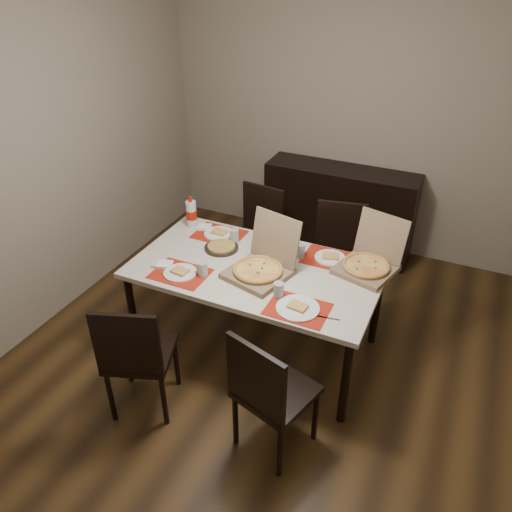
% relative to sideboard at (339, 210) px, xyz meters
% --- Properties ---
extents(ground, '(3.80, 4.00, 0.02)m').
position_rel_sideboard_xyz_m(ground, '(0.00, -1.78, -0.46)').
color(ground, '#432C14').
rests_on(ground, ground).
extents(room_walls, '(3.84, 4.02, 2.62)m').
position_rel_sideboard_xyz_m(room_walls, '(0.00, -1.35, 1.28)').
color(room_walls, gray).
rests_on(room_walls, ground).
extents(sideboard, '(1.50, 0.40, 0.90)m').
position_rel_sideboard_xyz_m(sideboard, '(0.00, 0.00, 0.00)').
color(sideboard, black).
rests_on(sideboard, ground).
extents(dining_table, '(1.80, 1.00, 0.75)m').
position_rel_sideboard_xyz_m(dining_table, '(-0.14, -1.73, 0.23)').
color(dining_table, beige).
rests_on(dining_table, ground).
extents(chair_near_left, '(0.54, 0.54, 0.93)m').
position_rel_sideboard_xyz_m(chair_near_left, '(-0.57, -2.65, 0.06)').
color(chair_near_left, black).
rests_on(chair_near_left, ground).
extents(chair_near_right, '(0.52, 0.52, 0.93)m').
position_rel_sideboard_xyz_m(chair_near_right, '(0.34, -2.58, 0.06)').
color(chair_near_right, black).
rests_on(chair_near_right, ground).
extents(chair_far_left, '(0.46, 0.46, 0.93)m').
position_rel_sideboard_xyz_m(chair_far_left, '(-0.52, -0.87, 0.06)').
color(chair_far_left, black).
rests_on(chair_far_left, ground).
extents(chair_far_right, '(0.50, 0.50, 0.93)m').
position_rel_sideboard_xyz_m(chair_far_right, '(0.25, -0.89, 0.06)').
color(chair_far_right, black).
rests_on(chair_far_right, ground).
extents(setting_near_left, '(0.45, 0.30, 0.11)m').
position_rel_sideboard_xyz_m(setting_near_left, '(-0.57, -2.02, 0.32)').
color(setting_near_left, '#AE1A0B').
rests_on(setting_near_left, dining_table).
extents(setting_near_right, '(0.48, 0.30, 0.11)m').
position_rel_sideboard_xyz_m(setting_near_right, '(0.28, -2.05, 0.32)').
color(setting_near_right, '#AE1A0B').
rests_on(setting_near_right, dining_table).
extents(setting_far_left, '(0.43, 0.30, 0.11)m').
position_rel_sideboard_xyz_m(setting_far_left, '(-0.59, -1.42, 0.32)').
color(setting_far_left, '#AE1A0B').
rests_on(setting_far_left, dining_table).
extents(setting_far_right, '(0.48, 0.30, 0.11)m').
position_rel_sideboard_xyz_m(setting_far_right, '(0.26, -1.41, 0.32)').
color(setting_far_right, '#AE1A0B').
rests_on(setting_far_right, dining_table).
extents(napkin_loose, '(0.14, 0.14, 0.02)m').
position_rel_sideboard_xyz_m(napkin_loose, '(-0.09, -1.85, 0.31)').
color(napkin_loose, white).
rests_on(napkin_loose, dining_table).
extents(pizza_box_center, '(0.50, 0.53, 0.40)m').
position_rel_sideboard_xyz_m(pizza_box_center, '(-0.07, -1.79, 0.36)').
color(pizza_box_center, brown).
rests_on(pizza_box_center, dining_table).
extents(pizza_box_right, '(0.47, 0.50, 0.38)m').
position_rel_sideboard_xyz_m(pizza_box_right, '(0.61, -1.42, 0.36)').
color(pizza_box_right, brown).
rests_on(pizza_box_right, dining_table).
extents(faina_plate, '(0.27, 0.27, 0.03)m').
position_rel_sideboard_xyz_m(faina_plate, '(-0.49, -1.60, 0.31)').
color(faina_plate, black).
rests_on(faina_plate, dining_table).
extents(dip_bowl, '(0.14, 0.14, 0.03)m').
position_rel_sideboard_xyz_m(dip_bowl, '(-0.04, -1.57, 0.32)').
color(dip_bowl, white).
rests_on(dip_bowl, dining_table).
extents(soda_bottle, '(0.09, 0.09, 0.27)m').
position_rel_sideboard_xyz_m(soda_bottle, '(-0.89, -1.38, 0.41)').
color(soda_bottle, silver).
rests_on(soda_bottle, dining_table).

